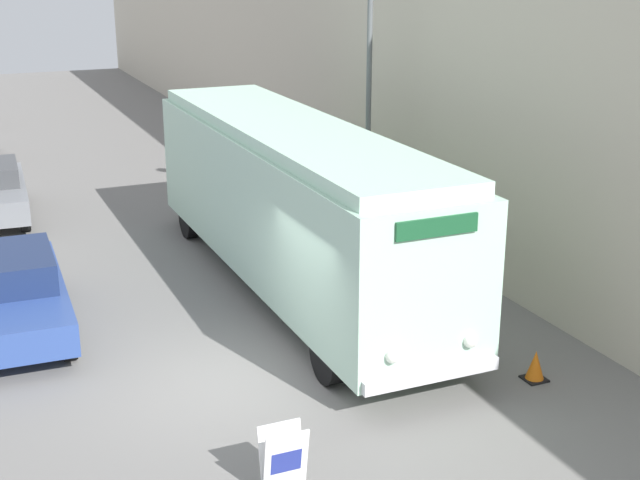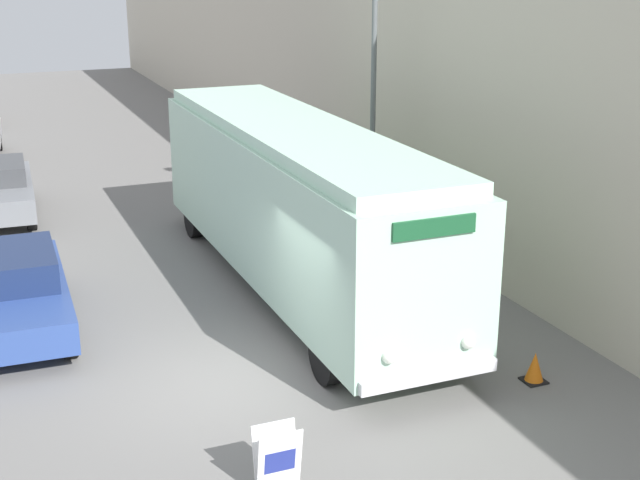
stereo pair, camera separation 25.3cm
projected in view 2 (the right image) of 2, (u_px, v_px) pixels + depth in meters
The scene contains 7 objects.
ground_plane at pixel (227, 383), 14.30m from camera, with size 80.00×80.00×0.00m, color slate.
building_wall_right at pixel (342, 58), 24.21m from camera, with size 0.30×60.00×7.59m.
vintage_bus at pixel (295, 199), 17.71m from camera, with size 2.41×11.16×3.39m.
sign_board at pixel (277, 460), 11.33m from camera, with size 0.59×0.34×0.91m.
streetlamp at pixel (374, 42), 19.55m from camera, with size 0.36×0.36×7.34m.
parked_car_near at pixel (12, 290), 16.14m from camera, with size 2.06×4.64×1.45m.
traffic_cone at pixel (535, 368), 14.26m from camera, with size 0.36×0.36×0.51m.
Camera 2 is at (-3.53, -12.46, 6.65)m, focal length 50.00 mm.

